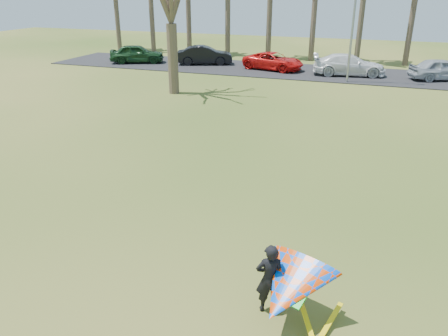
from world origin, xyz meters
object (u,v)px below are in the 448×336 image
(car_2, at_px, (273,61))
(car_3, at_px, (349,65))
(car_0, at_px, (137,54))
(streetlight, at_px, (356,15))
(kite_flyer, at_px, (287,288))
(car_4, at_px, (442,69))
(car_1, at_px, (205,55))

(car_2, distance_m, car_3, 5.89)
(car_0, bearing_deg, streetlight, -120.14)
(streetlight, xyz_separation_m, car_0, (-18.12, 2.20, -3.62))
(car_3, bearing_deg, kite_flyer, 172.67)
(car_0, xyz_separation_m, car_2, (11.94, 0.70, -0.11))
(car_3, distance_m, kite_flyer, 27.25)
(streetlight, bearing_deg, kite_flyer, -88.05)
(car_2, xyz_separation_m, car_3, (5.87, -0.39, 0.09))
(car_4, bearing_deg, car_2, 68.34)
(car_1, relative_size, car_4, 1.05)
(car_0, relative_size, car_1, 0.99)
(car_1, distance_m, car_2, 6.15)
(car_1, distance_m, car_3, 12.03)
(streetlight, relative_size, car_4, 1.80)
(car_3, relative_size, car_4, 1.19)
(car_2, bearing_deg, car_0, 107.75)
(streetlight, height_order, kite_flyer, streetlight)
(car_0, distance_m, car_1, 5.95)
(car_2, bearing_deg, streetlight, -100.82)
(car_0, distance_m, car_4, 24.19)
(car_4, bearing_deg, car_1, 66.64)
(car_0, bearing_deg, car_1, -100.92)
(car_4, bearing_deg, streetlight, 93.83)
(car_3, bearing_deg, streetlight, 177.11)
(car_2, height_order, kite_flyer, kite_flyer)
(car_3, bearing_deg, car_1, 75.73)
(streetlight, distance_m, kite_flyer, 24.99)
(car_2, xyz_separation_m, car_4, (12.25, -0.03, 0.08))
(streetlight, relative_size, car_3, 1.51)
(kite_flyer, bearing_deg, car_1, 115.00)
(car_0, xyz_separation_m, car_1, (5.82, 1.27, -0.02))
(car_0, distance_m, car_3, 17.82)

